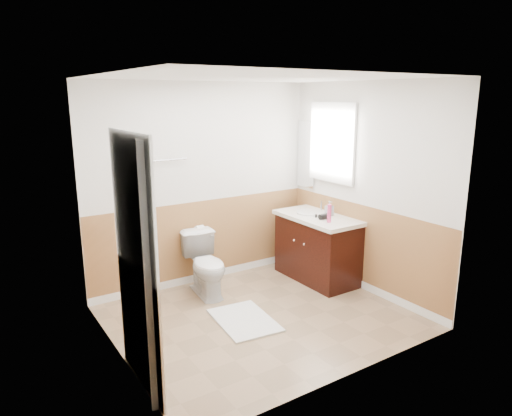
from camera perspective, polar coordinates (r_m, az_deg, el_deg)
floor at (r=5.15m, az=0.61°, el=-13.24°), size 3.00×3.00×0.00m
ceiling at (r=4.60m, az=0.69°, el=15.76°), size 3.00×3.00×0.00m
wall_back at (r=5.82m, az=-6.51°, el=2.86°), size 3.00×0.00×3.00m
wall_front at (r=3.75m, az=11.81°, el=-3.37°), size 3.00×0.00×3.00m
wall_left at (r=4.11m, az=-17.02°, el=-2.21°), size 0.00×3.00×3.00m
wall_right at (r=5.68m, az=13.33°, el=2.31°), size 0.00×3.00×3.00m
wainscot_back at (r=6.00m, az=-6.27°, el=-4.21°), size 3.00×0.00×3.00m
wainscot_front at (r=4.04m, az=11.16°, el=-13.56°), size 3.00×0.00×3.00m
wainscot_left at (r=4.37m, az=-16.18°, el=-11.71°), size 0.00×2.60×2.60m
wainscot_right at (r=5.86m, az=12.85°, el=-4.92°), size 0.00×2.60×2.60m
toilet at (r=5.61m, az=-6.12°, el=-6.92°), size 0.49×0.76×0.74m
bath_mat at (r=5.07m, az=-1.45°, el=-13.60°), size 0.63×0.86×0.02m
vanity_cabinet at (r=6.06m, az=7.51°, el=-5.06°), size 0.55×1.10×0.80m
vanity_knob_left at (r=5.75m, az=5.93°, el=-4.46°), size 0.03×0.03×0.03m
vanity_knob_right at (r=5.90m, az=4.71°, el=-3.96°), size 0.03×0.03×0.03m
countertop at (r=5.93m, az=7.57°, el=-1.19°), size 0.60×1.15×0.05m
sink_basin at (r=6.04m, az=6.72°, el=-0.55°), size 0.36×0.36×0.02m
faucet at (r=6.14m, az=8.03°, el=0.22°), size 0.02×0.02×0.14m
lotion_bottle at (r=5.61m, az=8.98°, el=-0.66°), size 0.05×0.05×0.22m
soap_dispenser at (r=5.93m, az=8.99°, el=-0.05°), size 0.09×0.09×0.19m
hair_dryer_body at (r=5.77m, az=8.36°, el=-1.02°), size 0.14×0.07×0.07m
hair_dryer_handle at (r=5.84m, az=7.38°, el=-1.11°), size 0.03×0.03×0.07m
mirror_panel at (r=6.41m, az=6.17°, el=6.57°), size 0.02×0.35×0.90m
window_frame at (r=6.00m, az=9.30°, el=7.91°), size 0.04×0.80×1.00m
window_glass at (r=6.01m, az=9.41°, el=7.92°), size 0.01×0.70×0.90m
door at (r=3.79m, az=-13.37°, el=-6.92°), size 0.29×0.78×2.04m
door_frame at (r=3.77m, az=-14.47°, el=-6.97°), size 0.02×0.92×2.10m
door_knob at (r=4.13m, az=-14.12°, el=-6.29°), size 0.06×0.06×0.06m
towel_bar at (r=5.50m, az=-11.50°, el=5.74°), size 0.62×0.02×0.02m
tp_holder_bar at (r=5.84m, az=-6.92°, el=-2.66°), size 0.14×0.02×0.02m
tp_roll at (r=5.84m, az=-6.92°, el=-2.66°), size 0.10×0.11×0.11m
tp_sheet at (r=5.88m, az=-6.89°, el=-3.69°), size 0.10×0.01×0.16m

